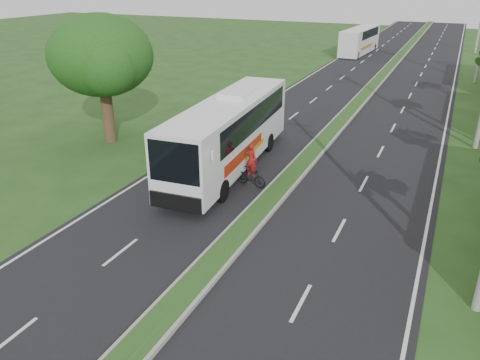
% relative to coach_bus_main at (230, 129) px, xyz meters
% --- Properties ---
extents(ground, '(180.00, 180.00, 0.00)m').
position_rel_coach_bus_main_xyz_m(ground, '(3.42, -9.20, -2.15)').
color(ground, '#244519').
rests_on(ground, ground).
extents(road_asphalt, '(14.00, 160.00, 0.02)m').
position_rel_coach_bus_main_xyz_m(road_asphalt, '(3.42, 10.80, -2.14)').
color(road_asphalt, black).
rests_on(road_asphalt, ground).
extents(median_strip, '(1.20, 160.00, 0.18)m').
position_rel_coach_bus_main_xyz_m(median_strip, '(3.42, 10.80, -2.05)').
color(median_strip, gray).
rests_on(median_strip, ground).
extents(lane_edge_left, '(0.12, 160.00, 0.01)m').
position_rel_coach_bus_main_xyz_m(lane_edge_left, '(-3.28, 10.80, -2.15)').
color(lane_edge_left, silver).
rests_on(lane_edge_left, ground).
extents(lane_edge_right, '(0.12, 160.00, 0.01)m').
position_rel_coach_bus_main_xyz_m(lane_edge_right, '(10.12, 10.80, -2.15)').
color(lane_edge_right, silver).
rests_on(lane_edge_right, ground).
extents(shade_tree, '(6.30, 6.00, 7.54)m').
position_rel_coach_bus_main_xyz_m(shade_tree, '(-8.69, 0.82, 2.87)').
color(shade_tree, '#473321').
rests_on(shade_tree, ground).
extents(coach_bus_main, '(3.40, 12.26, 3.92)m').
position_rel_coach_bus_main_xyz_m(coach_bus_main, '(0.00, 0.00, 0.00)').
color(coach_bus_main, white).
rests_on(coach_bus_main, ground).
extents(coach_bus_far, '(3.02, 10.99, 3.16)m').
position_rel_coach_bus_main_xyz_m(coach_bus_far, '(-1.78, 41.95, -0.36)').
color(coach_bus_far, white).
rests_on(coach_bus_far, ground).
extents(motorcyclist, '(1.70, 0.74, 2.20)m').
position_rel_coach_bus_main_xyz_m(motorcyclist, '(1.97, -1.76, -1.36)').
color(motorcyclist, black).
rests_on(motorcyclist, ground).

